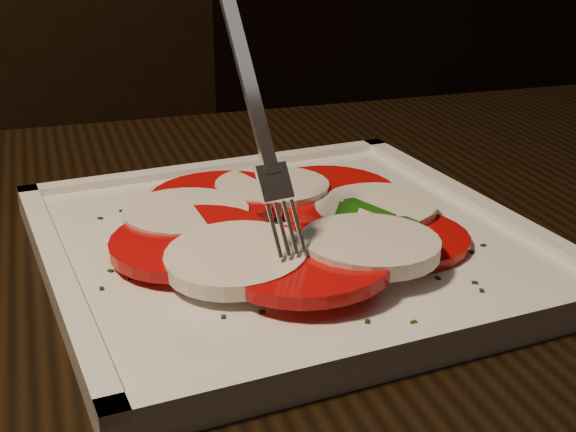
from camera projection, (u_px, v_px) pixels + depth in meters
The scene contains 5 objects.
table at pixel (315, 382), 0.59m from camera, with size 1.30×0.95×0.75m.
chair at pixel (123, 211), 1.21m from camera, with size 0.55×0.55×0.93m.
plate at pixel (288, 246), 0.55m from camera, with size 0.32×0.32×0.01m, color white.
caprese_salad at pixel (288, 223), 0.54m from camera, with size 0.26×0.27×0.03m.
fork at pixel (246, 103), 0.49m from camera, with size 0.04×0.10×0.16m, color white, non-canonical shape.
Camera 1 is at (-0.30, -0.71, 0.99)m, focal length 50.00 mm.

